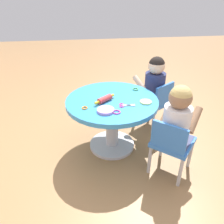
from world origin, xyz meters
name	(u,v)px	position (x,y,z in m)	size (l,w,h in m)	color
ground_plane	(112,145)	(0.00, 0.00, 0.00)	(10.00, 10.00, 0.00)	#9E7247
craft_table	(112,113)	(0.00, 0.00, 0.38)	(0.82, 0.82, 0.52)	silver
child_chair_left	(171,143)	(-0.42, -0.42, 0.31)	(0.42, 0.42, 0.54)	#B7B7BC
seated_child_left	(177,117)	(-0.39, -0.45, 0.53)	(0.44, 0.43, 0.51)	#3F4772
child_chair_right	(155,102)	(0.30, -0.51, 0.31)	(0.42, 0.42, 0.54)	#B7B7BC
seated_child_right	(155,81)	(0.33, -0.49, 0.53)	(0.44, 0.41, 0.51)	#3F4772
rolling_pin	(105,99)	(-0.03, 0.07, 0.54)	(0.16, 0.19, 0.05)	#D83F3F
craft_scissors	(125,105)	(-0.13, -0.09, 0.52)	(0.08, 0.14, 0.01)	silver
playdough_blob_0	(146,102)	(-0.10, -0.28, 0.52)	(0.10, 0.10, 0.01)	#B2E58C
playdough_blob_1	(106,110)	(-0.21, 0.08, 0.53)	(0.14, 0.14, 0.02)	#CC99E5
cookie_cutter_0	(85,108)	(-0.13, 0.24, 0.52)	(0.05, 0.05, 0.01)	orange
cookie_cutter_1	(135,89)	(0.18, -0.25, 0.52)	(0.06, 0.06, 0.01)	#4CB259
cookie_cutter_2	(117,112)	(-0.24, -0.01, 0.52)	(0.07, 0.07, 0.01)	#D83FA5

